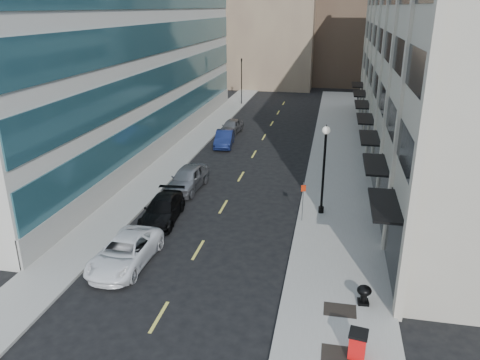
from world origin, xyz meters
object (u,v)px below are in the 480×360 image
at_px(car_white_van, 125,252).
at_px(car_silver_sedan, 188,178).
at_px(car_blue_sedan, 224,139).
at_px(car_grey_sedan, 231,127).
at_px(traffic_signal, 242,61).
at_px(sign_post, 303,196).
at_px(trash_bin, 358,344).
at_px(lamppost, 324,162).
at_px(urn_planter, 364,293).
at_px(car_black_pickup, 163,209).

xyz_separation_m(car_white_van, car_silver_sedan, (-0.04, 10.80, 0.12)).
distance_m(car_blue_sedan, car_grey_sedan, 4.76).
distance_m(traffic_signal, car_white_van, 42.59).
xyz_separation_m(car_blue_sedan, sign_post, (8.50, -15.43, 1.01)).
distance_m(car_white_van, sign_post, 10.93).
height_order(trash_bin, lamppost, lamppost).
bearing_deg(trash_bin, urn_planter, 92.49).
height_order(traffic_signal, sign_post, traffic_signal).
distance_m(car_black_pickup, urn_planter, 13.58).
height_order(trash_bin, urn_planter, trash_bin).
relative_size(car_blue_sedan, trash_bin, 4.04).
height_order(traffic_signal, car_silver_sedan, traffic_signal).
bearing_deg(car_white_van, traffic_signal, 94.54).
xyz_separation_m(car_black_pickup, car_blue_sedan, (0.00, 16.76, 0.02)).
bearing_deg(sign_post, car_blue_sedan, 97.23).
height_order(car_silver_sedan, trash_bin, car_silver_sedan).
relative_size(car_blue_sedan, urn_planter, 5.04).
bearing_deg(traffic_signal, trash_bin, -73.74).
bearing_deg(car_black_pickup, lamppost, 11.81).
distance_m(car_white_van, car_grey_sedan, 26.98).
relative_size(sign_post, urn_planter, 2.80).
bearing_deg(traffic_signal, car_black_pickup, -86.42).
xyz_separation_m(traffic_signal, car_white_van, (2.30, -42.24, -4.98)).
distance_m(car_white_van, car_black_pickup, 5.47).
relative_size(car_blue_sedan, sign_post, 1.80).
height_order(traffic_signal, car_grey_sedan, traffic_signal).
height_order(traffic_signal, car_black_pickup, traffic_signal).
height_order(car_black_pickup, car_silver_sedan, car_silver_sedan).
relative_size(car_black_pickup, lamppost, 0.86).
distance_m(trash_bin, lamppost, 13.42).
xyz_separation_m(car_grey_sedan, sign_post, (8.86, -20.18, 1.02)).
height_order(car_blue_sedan, sign_post, sign_post).
height_order(sign_post, urn_planter, sign_post).
height_order(traffic_signal, car_white_van, traffic_signal).
height_order(car_silver_sedan, sign_post, sign_post).
bearing_deg(sign_post, car_silver_sedan, 133.30).
bearing_deg(car_white_van, car_silver_sedan, 91.64).
xyz_separation_m(lamppost, urn_planter, (2.20, -9.50, -2.84)).
bearing_deg(traffic_signal, car_white_van, -86.88).
xyz_separation_m(car_silver_sedan, trash_bin, (11.45, -15.56, -0.10)).
height_order(car_black_pickup, lamppost, lamppost).
bearing_deg(car_silver_sedan, lamppost, -11.54).
xyz_separation_m(car_white_van, car_grey_sedan, (-0.36, 26.98, -0.00)).
relative_size(car_black_pickup, sign_post, 1.99).
bearing_deg(car_grey_sedan, sign_post, -60.92).
relative_size(car_white_van, trash_bin, 4.75).
relative_size(car_white_van, car_blue_sedan, 1.18).
distance_m(car_black_pickup, sign_post, 8.66).
distance_m(traffic_signal, car_grey_sedan, 16.17).
xyz_separation_m(car_grey_sedan, trash_bin, (11.76, -31.74, 0.02)).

